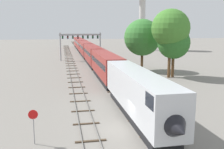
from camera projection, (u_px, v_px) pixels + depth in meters
ground_plane at (126, 129)px, 23.88m from camera, size 400.00×400.00×0.00m
track_main at (86, 57)px, 82.21m from camera, size 2.60×200.00×0.16m
track_near at (71, 67)px, 61.86m from camera, size 2.60×160.00×0.16m
passenger_train at (89, 51)px, 75.16m from camera, size 3.04×119.05×4.80m
signal_gantry at (80, 40)px, 74.40m from camera, size 12.10×0.49×7.98m
stop_sign at (33, 122)px, 20.49m from camera, size 0.76×0.08×2.88m
trackside_tree_left at (142, 37)px, 55.39m from camera, size 7.86×7.86×11.18m
trackside_tree_mid at (171, 28)px, 47.29m from camera, size 7.04×7.04×12.73m
trackside_tree_right at (174, 43)px, 48.29m from camera, size 6.07×6.07×9.57m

